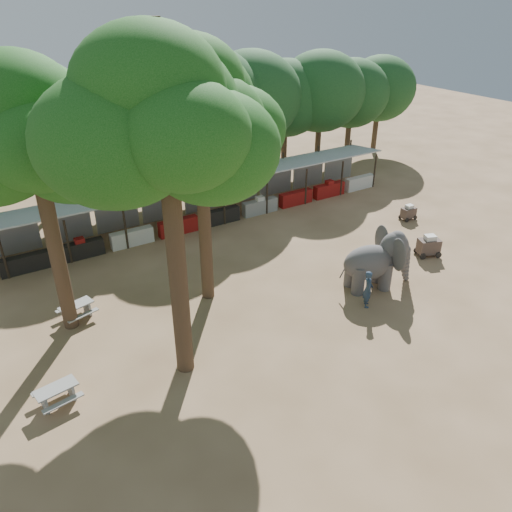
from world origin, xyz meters
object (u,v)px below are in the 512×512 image
yard_tree_back (193,109)px  yard_tree_left (26,133)px  picnic_table_far (77,309)px  yard_tree_center (158,122)px  elephant (378,260)px  cart_front (429,246)px  picnic_table_near (57,393)px  handler (368,289)px  cart_back (408,212)px

yard_tree_back → yard_tree_left: bearing=170.5°
yard_tree_left → picnic_table_far: bearing=22.7°
yard_tree_center → elephant: yard_tree_center is taller
yard_tree_center → cart_front: yard_tree_center is taller
yard_tree_back → elephant: yard_tree_back is taller
yard_tree_left → elephant: bearing=-19.0°
yard_tree_left → yard_tree_center: yard_tree_center is taller
yard_tree_left → picnic_table_far: size_ratio=6.59×
yard_tree_back → picnic_table_near: size_ratio=7.20×
yard_tree_back → handler: bearing=-38.8°
yard_tree_left → picnic_table_far: yard_tree_left is taller
yard_tree_center → elephant: 13.00m
handler → cart_front: size_ratio=1.24×
yard_tree_back → picnic_table_far: bearing=167.5°
handler → elephant: bearing=-19.9°
yard_tree_center → picnic_table_far: bearing=115.5°
yard_tree_left → cart_back: yard_tree_left is taller
picnic_table_near → picnic_table_far: size_ratio=0.94×
yard_tree_left → yard_tree_back: bearing=-9.5°
yard_tree_left → cart_front: (17.94, -3.84, -7.61)m
elephant → cart_back: (7.26, 4.69, -0.91)m
yard_tree_left → cart_back: size_ratio=11.11×
picnic_table_far → handler: bearing=-42.0°
elephant → picnic_table_near: size_ratio=2.36×
yard_tree_center → yard_tree_back: (3.00, 4.00, -0.67)m
yard_tree_center → cart_front: (14.94, 1.16, -8.62)m
picnic_table_near → cart_back: (22.01, 4.64, 0.01)m
yard_tree_center → handler: size_ratio=6.80×
yard_tree_center → picnic_table_far: (-2.49, 5.22, -8.75)m
handler → picnic_table_far: bearing=97.7°
yard_tree_left → yard_tree_center: bearing=-59.0°
yard_tree_left → cart_back: bearing=0.2°
handler → picnic_table_far: (-11.32, 5.90, -0.43)m
yard_tree_left → handler: (11.83, -5.69, -7.31)m
picnic_table_far → cart_back: size_ratio=1.69×
yard_tree_center → picnic_table_near: yard_tree_center is taller
picnic_table_far → cart_front: 17.89m
yard_tree_back → cart_back: yard_tree_back is taller
yard_tree_center → elephant: bearing=2.2°
yard_tree_back → cart_back: 16.75m
yard_tree_back → yard_tree_center: bearing=-126.9°
yard_tree_back → handler: (5.83, -4.69, -7.66)m
handler → picnic_table_near: (-13.20, 1.13, -0.43)m
elephant → handler: elephant is taller
elephant → picnic_table_far: size_ratio=2.23×
picnic_table_near → yard_tree_center: bearing=-15.0°
yard_tree_back → picnic_table_far: 9.85m
cart_front → picnic_table_near: bearing=-156.7°
picnic_table_far → yard_tree_left: bearing=-171.7°
yard_tree_center → picnic_table_near: bearing=174.2°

